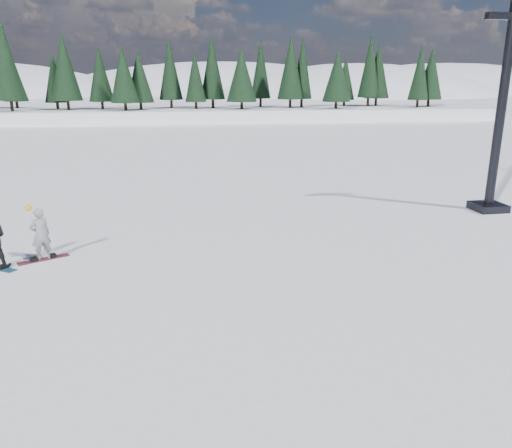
{
  "coord_description": "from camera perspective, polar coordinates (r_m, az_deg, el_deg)",
  "views": [
    {
      "loc": [
        2.99,
        -13.62,
        5.36
      ],
      "look_at": [
        5.07,
        0.78,
        1.1
      ],
      "focal_mm": 35.0,
      "sensor_mm": 36.0,
      "label": 1
    }
  ],
  "objects": [
    {
      "name": "ground",
      "position": [
        14.94,
        -19.26,
        -5.67
      ],
      "size": [
        420.0,
        420.0,
        0.0
      ],
      "primitive_type": "plane",
      "color": "white",
      "rests_on": "ground"
    },
    {
      "name": "alpine_backdrop",
      "position": [
        204.23,
        -12.52,
        10.51
      ],
      "size": [
        412.5,
        227.0,
        53.2
      ],
      "color": "white",
      "rests_on": "ground"
    },
    {
      "name": "lift_tower",
      "position": [
        22.67,
        25.96,
        9.63
      ],
      "size": [
        2.27,
        1.27,
        8.24
      ],
      "rotation": [
        0.0,
        0.0,
        0.03
      ],
      "color": "black",
      "rests_on": "ground"
    },
    {
      "name": "snowboarder_woman",
      "position": [
        16.44,
        -23.43,
        -1.06
      ],
      "size": [
        0.71,
        0.65,
        1.78
      ],
      "rotation": [
        0.0,
        0.0,
        3.71
      ],
      "color": "#99999D",
      "rests_on": "ground"
    },
    {
      "name": "snowboard_woman",
      "position": [
        16.68,
        -23.11,
        -3.73
      ],
      "size": [
        1.45,
        0.96,
        0.03
      ],
      "primitive_type": "cube",
      "rotation": [
        0.0,
        0.0,
        0.5
      ],
      "color": "maroon",
      "rests_on": "ground"
    }
  ]
}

